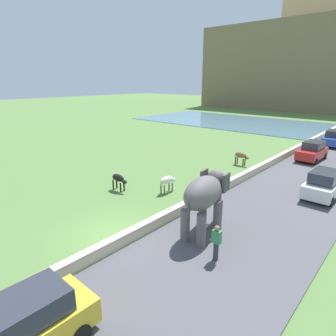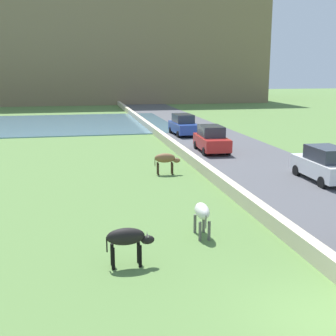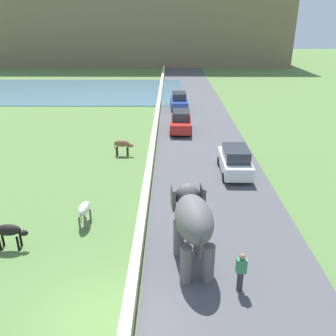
% 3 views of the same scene
% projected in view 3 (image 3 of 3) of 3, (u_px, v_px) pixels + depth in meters
% --- Properties ---
extents(ground_plane, '(220.00, 220.00, 0.00)m').
position_uv_depth(ground_plane, '(92.00, 320.00, 11.43)').
color(ground_plane, '#567A3D').
extents(road_surface, '(7.00, 120.00, 0.06)m').
position_uv_depth(road_surface, '(199.00, 134.00, 29.76)').
color(road_surface, '#4C4C51').
rests_on(road_surface, ground).
extents(barrier_wall, '(0.40, 110.00, 0.59)m').
position_uv_depth(barrier_wall, '(154.00, 138.00, 27.84)').
color(barrier_wall, beige).
rests_on(barrier_wall, ground).
extents(lake, '(36.00, 18.00, 0.08)m').
position_uv_depth(lake, '(49.00, 91.00, 47.33)').
color(lake, slate).
rests_on(lake, ground).
extents(hill_distant, '(64.00, 28.00, 20.54)m').
position_uv_depth(hill_distant, '(133.00, 12.00, 77.49)').
color(hill_distant, '#7F6B4C').
rests_on(hill_distant, ground).
extents(elephant, '(1.73, 3.55, 2.99)m').
position_uv_depth(elephant, '(193.00, 220.00, 13.25)').
color(elephant, '#605B5B').
rests_on(elephant, ground).
extents(person_beside_elephant, '(0.36, 0.22, 1.63)m').
position_uv_depth(person_beside_elephant, '(241.00, 272.00, 12.29)').
color(person_beside_elephant, '#33333D').
rests_on(person_beside_elephant, ground).
extents(car_white, '(1.83, 4.02, 1.80)m').
position_uv_depth(car_white, '(235.00, 161.00, 21.80)').
color(car_white, white).
rests_on(car_white, ground).
extents(car_blue, '(1.90, 4.06, 1.80)m').
position_uv_depth(car_blue, '(179.00, 101.00, 37.43)').
color(car_blue, '#2D4CA8').
rests_on(car_blue, ground).
extents(car_red, '(1.94, 4.07, 1.80)m').
position_uv_depth(car_red, '(181.00, 122.00, 30.04)').
color(car_red, red).
rests_on(car_red, ground).
extents(cow_black, '(1.39, 0.45, 1.15)m').
position_uv_depth(cow_black, '(9.00, 231.00, 14.68)').
color(cow_black, black).
rests_on(cow_black, ground).
extents(cow_white, '(0.49, 1.40, 1.15)m').
position_uv_depth(cow_white, '(84.00, 209.00, 16.39)').
color(cow_white, silver).
rests_on(cow_white, ground).
extents(cow_brown, '(1.40, 0.52, 1.15)m').
position_uv_depth(cow_brown, '(123.00, 144.00, 24.83)').
color(cow_brown, brown).
rests_on(cow_brown, ground).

